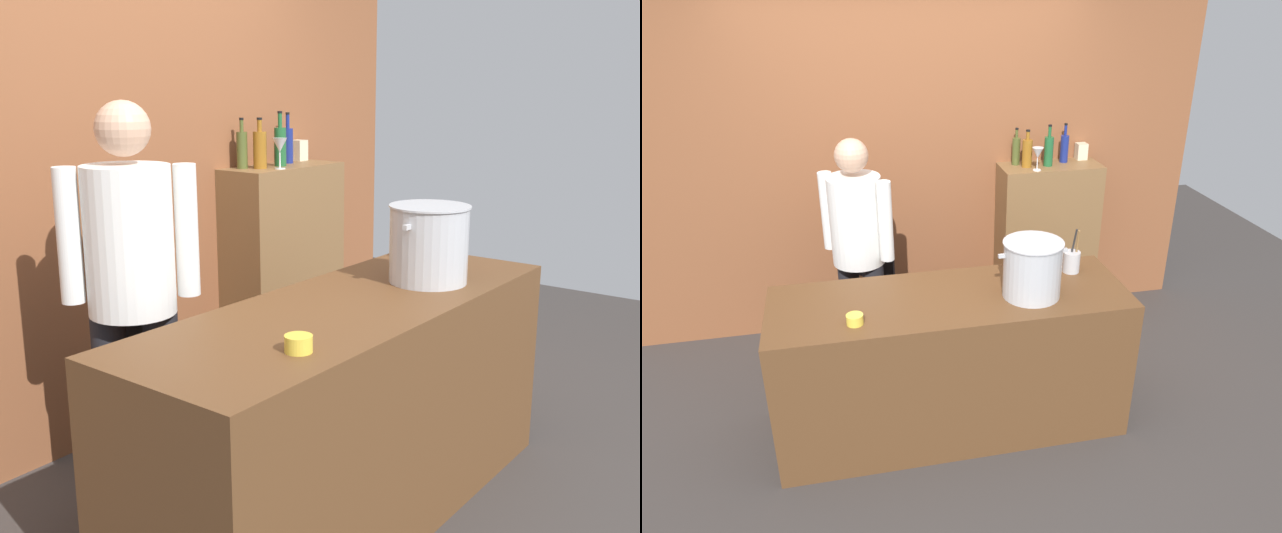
% 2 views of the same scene
% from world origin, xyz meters
% --- Properties ---
extents(ground_plane, '(8.00, 8.00, 0.00)m').
position_xyz_m(ground_plane, '(0.00, 0.00, 0.00)').
color(ground_plane, '#383330').
extents(brick_back_panel, '(4.40, 0.10, 3.00)m').
position_xyz_m(brick_back_panel, '(0.00, 1.40, 1.50)').
color(brick_back_panel, brown).
rests_on(brick_back_panel, ground_plane).
extents(prep_counter, '(2.05, 0.70, 0.90)m').
position_xyz_m(prep_counter, '(0.00, 0.00, 0.45)').
color(prep_counter, brown).
rests_on(prep_counter, ground_plane).
extents(bar_cabinet, '(0.76, 0.32, 1.26)m').
position_xyz_m(bar_cabinet, '(1.01, 1.19, 0.63)').
color(bar_cabinet, brown).
rests_on(bar_cabinet, ground_plane).
extents(chef, '(0.45, 0.42, 1.66)m').
position_xyz_m(chef, '(-0.47, 0.72, 0.96)').
color(chef, black).
rests_on(chef, ground_plane).
extents(stockpot_large, '(0.40, 0.34, 0.33)m').
position_xyz_m(stockpot_large, '(0.45, -0.08, 1.06)').
color(stockpot_large, '#B7BABF').
rests_on(stockpot_large, prep_counter).
extents(utensil_crock, '(0.10, 0.10, 0.28)m').
position_xyz_m(utensil_crock, '(0.79, 0.16, 0.97)').
color(utensil_crock, '#B7BABF').
rests_on(utensil_crock, prep_counter).
extents(butter_jar, '(0.09, 0.09, 0.05)m').
position_xyz_m(butter_jar, '(-0.55, -0.19, 0.93)').
color(butter_jar, yellow).
rests_on(butter_jar, prep_counter).
extents(wine_bottle_green, '(0.07, 0.07, 0.30)m').
position_xyz_m(wine_bottle_green, '(0.98, 1.18, 1.38)').
color(wine_bottle_green, '#1E592D').
rests_on(wine_bottle_green, bar_cabinet).
extents(wine_bottle_olive, '(0.06, 0.06, 0.27)m').
position_xyz_m(wine_bottle_olive, '(0.76, 1.26, 1.37)').
color(wine_bottle_olive, '#475123').
rests_on(wine_bottle_olive, bar_cabinet).
extents(wine_bottle_cobalt, '(0.06, 0.06, 0.29)m').
position_xyz_m(wine_bottle_cobalt, '(1.13, 1.25, 1.37)').
color(wine_bottle_cobalt, navy).
rests_on(wine_bottle_cobalt, bar_cabinet).
extents(wine_bottle_amber, '(0.07, 0.07, 0.27)m').
position_xyz_m(wine_bottle_amber, '(0.82, 1.19, 1.37)').
color(wine_bottle_amber, '#8C5919').
rests_on(wine_bottle_amber, bar_cabinet).
extents(wine_glass_wide, '(0.08, 0.08, 0.17)m').
position_xyz_m(wine_glass_wide, '(0.86, 1.09, 1.39)').
color(wine_glass_wide, silver).
rests_on(wine_glass_wide, bar_cabinet).
extents(spice_tin_cream, '(0.08, 0.08, 0.12)m').
position_xyz_m(spice_tin_cream, '(1.29, 1.30, 1.33)').
color(spice_tin_cream, beige).
rests_on(spice_tin_cream, bar_cabinet).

